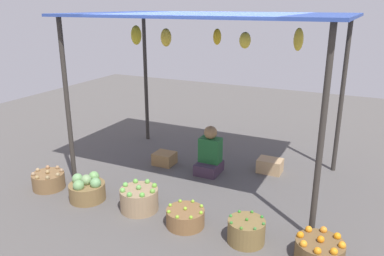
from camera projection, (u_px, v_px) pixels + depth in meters
The scene contains 11 objects.
ground_plane at pixel (208, 175), 6.19m from camera, with size 14.00×14.00×0.00m, color #575350.
market_stall_structure at pixel (209, 26), 5.49m from camera, with size 3.88×2.43×2.48m.
vendor_person at pixel (210, 155), 6.19m from camera, with size 0.36×0.44×0.78m.
basket_potatoes at pixel (49, 180), 5.71m from camera, with size 0.47×0.47×0.29m.
basket_cabbages at pixel (87, 189), 5.36m from camera, with size 0.50×0.50×0.37m.
basket_green_apples at pixel (139, 199), 5.10m from camera, with size 0.50×0.50×0.36m.
basket_limes at pixel (185, 217), 4.74m from camera, with size 0.47×0.47×0.25m.
basket_green_chilies at pixel (246, 231), 4.41m from camera, with size 0.43×0.43×0.30m.
basket_oranges at pixel (320, 250), 4.09m from camera, with size 0.51×0.51×0.29m.
wooden_crate_near_vendor at pixel (270, 166), 6.25m from camera, with size 0.39×0.29×0.22m, color tan.
wooden_crate_stacked_rear at pixel (165, 158), 6.57m from camera, with size 0.34×0.31×0.20m, color #977246.
Camera 1 is at (2.25, -5.21, 2.61)m, focal length 36.15 mm.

